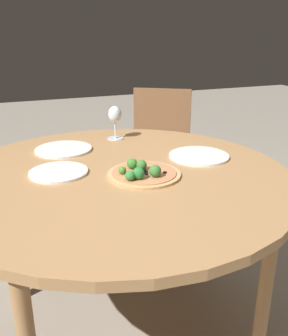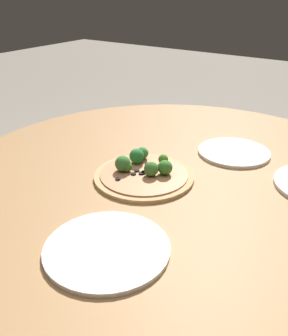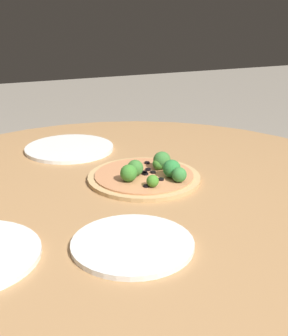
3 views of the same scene
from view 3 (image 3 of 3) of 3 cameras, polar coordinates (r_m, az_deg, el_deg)
name	(u,v)px [view 3 (image 3 of 3)]	position (r m, az deg, el deg)	size (l,w,h in m)	color
dining_table	(130,220)	(1.08, -1.69, -6.34)	(1.30, 1.30, 0.77)	#A87A4C
pizza	(147,175)	(1.13, 0.38, -0.81)	(0.27, 0.27, 0.06)	tan
plate_near	(133,244)	(0.84, -1.41, -9.26)	(0.22, 0.22, 0.01)	white
plate_far	(69,148)	(1.37, -9.08, 2.40)	(0.25, 0.25, 0.01)	white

